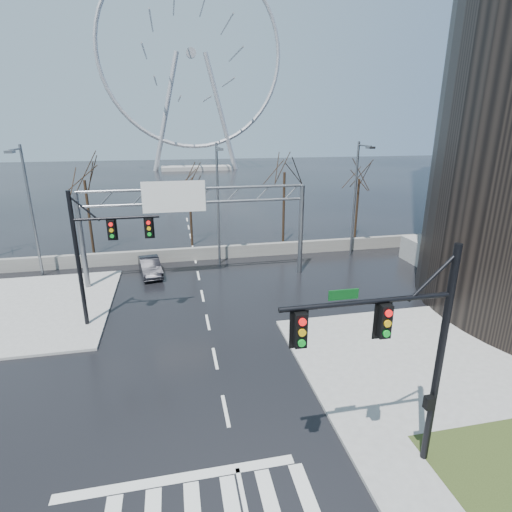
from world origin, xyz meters
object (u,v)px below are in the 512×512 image
object	(u,v)px
signal_mast_far	(98,247)
ferris_wheel	(191,61)
sign_gantry	(191,214)
car	(150,266)
signal_mast_near	(405,344)

from	to	relation	value
signal_mast_far	ferris_wheel	size ratio (longest dim) A/B	0.16
signal_mast_far	sign_gantry	world-z (taller)	signal_mast_far
car	ferris_wheel	bearing A→B (deg)	73.95
signal_mast_near	ferris_wheel	world-z (taller)	ferris_wheel
ferris_wheel	signal_mast_far	bearing A→B (deg)	-97.20
ferris_wheel	car	size ratio (longest dim) A/B	12.06
car	signal_mast_far	bearing A→B (deg)	-114.85
signal_mast_near	signal_mast_far	xyz separation A→B (m)	(-11.01, 13.00, -0.04)
ferris_wheel	sign_gantry	bearing A→B (deg)	-93.84
sign_gantry	signal_mast_near	bearing A→B (deg)	-73.81
signal_mast_far	car	xyz separation A→B (m)	(2.18, 8.04, -4.14)
signal_mast_near	sign_gantry	bearing A→B (deg)	106.19
signal_mast_far	car	size ratio (longest dim) A/B	1.90
sign_gantry	car	bearing A→B (deg)	148.38
sign_gantry	car	distance (m)	5.94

